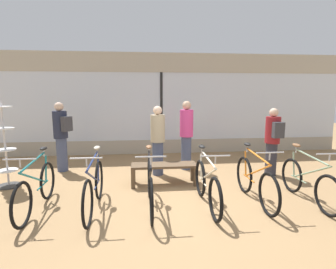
% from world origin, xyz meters
% --- Properties ---
extents(ground_plane, '(24.00, 24.00, 0.00)m').
position_xyz_m(ground_plane, '(0.00, 0.00, 0.00)').
color(ground_plane, '#99754C').
extents(shop_back_wall, '(12.00, 0.08, 3.20)m').
position_xyz_m(shop_back_wall, '(0.00, 3.87, 1.64)').
color(shop_back_wall, '#B2A893').
rests_on(shop_back_wall, ground_plane).
extents(bicycle_far_left, '(0.46, 1.77, 1.03)m').
position_xyz_m(bicycle_far_left, '(-2.41, -0.16, 0.39)').
color(bicycle_far_left, black).
rests_on(bicycle_far_left, ground_plane).
extents(bicycle_left, '(0.46, 1.79, 1.04)m').
position_xyz_m(bicycle_left, '(-1.45, -0.26, 0.40)').
color(bicycle_left, black).
rests_on(bicycle_left, ground_plane).
extents(bicycle_center_left, '(0.46, 1.78, 1.04)m').
position_xyz_m(bicycle_center_left, '(-0.52, -0.28, 0.41)').
color(bicycle_center_left, black).
rests_on(bicycle_center_left, ground_plane).
extents(bicycle_center_right, '(0.46, 1.72, 1.03)m').
position_xyz_m(bicycle_center_right, '(0.46, -0.29, 0.38)').
color(bicycle_center_right, black).
rests_on(bicycle_center_right, ground_plane).
extents(bicycle_right, '(0.46, 1.74, 1.04)m').
position_xyz_m(bicycle_right, '(1.37, -0.21, 0.39)').
color(bicycle_right, black).
rests_on(bicycle_right, ground_plane).
extents(bicycle_far_right, '(0.46, 1.72, 1.02)m').
position_xyz_m(bicycle_far_right, '(2.32, -0.30, 0.38)').
color(bicycle_far_right, black).
rests_on(bicycle_far_right, ground_plane).
extents(accessory_rack, '(0.48, 0.48, 1.78)m').
position_xyz_m(accessory_rack, '(-3.47, 1.11, 0.73)').
color(accessory_rack, '#333333').
rests_on(accessory_rack, ground_plane).
extents(display_bench, '(1.40, 0.44, 0.45)m').
position_xyz_m(display_bench, '(-0.18, 0.89, 0.37)').
color(display_bench, brown).
rests_on(display_bench, ground_plane).
extents(customer_near_rack, '(0.56, 0.51, 1.74)m').
position_xyz_m(customer_near_rack, '(-2.64, 2.14, 0.94)').
color(customer_near_rack, '#424C6B').
rests_on(customer_near_rack, ground_plane).
extents(customer_by_window, '(0.35, 0.49, 1.61)m').
position_xyz_m(customer_by_window, '(2.44, 1.27, 0.87)').
color(customer_by_window, '#2D2D38').
rests_on(customer_by_window, ground_plane).
extents(customer_mid_floor, '(0.34, 0.34, 1.76)m').
position_xyz_m(customer_mid_floor, '(0.50, 2.00, 0.93)').
color(customer_mid_floor, '#424C6B').
rests_on(customer_mid_floor, ground_plane).
extents(customer_near_bench, '(0.46, 0.46, 1.66)m').
position_xyz_m(customer_near_bench, '(-0.27, 1.59, 0.87)').
color(customer_near_bench, '#424C6B').
rests_on(customer_near_bench, ground_plane).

